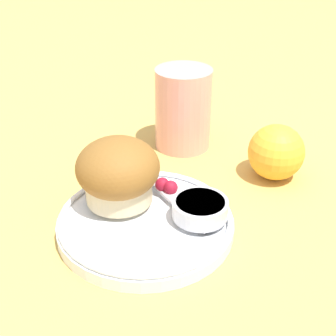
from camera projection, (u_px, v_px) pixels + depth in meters
name	position (u px, v px, depth m)	size (l,w,h in m)	color
ground_plane	(146.00, 229.00, 0.51)	(3.00, 3.00, 0.00)	tan
plate	(146.00, 220.00, 0.51)	(0.19, 0.19, 0.02)	white
muffin	(118.00, 172.00, 0.51)	(0.09, 0.09, 0.07)	beige
cream_ramekin	(200.00, 208.00, 0.49)	(0.06, 0.06, 0.02)	silver
berry_pair	(168.00, 187.00, 0.53)	(0.03, 0.02, 0.02)	maroon
butter_knife	(171.00, 195.00, 0.53)	(0.15, 0.08, 0.00)	silver
orange_fruit	(276.00, 152.00, 0.59)	(0.07, 0.07, 0.07)	#F4A82D
juice_glass	(183.00, 109.00, 0.65)	(0.08, 0.08, 0.11)	#E5998C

